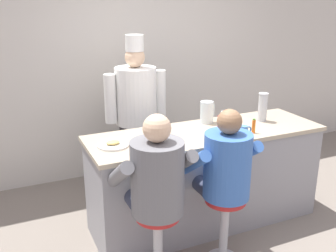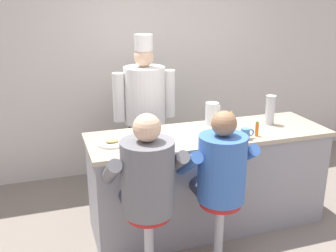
# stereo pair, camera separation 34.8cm
# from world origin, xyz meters

# --- Properties ---
(ground_plane) EXTENTS (20.00, 20.00, 0.00)m
(ground_plane) POSITION_xyz_m (0.00, 0.00, 0.00)
(ground_plane) COLOR slate
(wall_back) EXTENTS (10.00, 0.06, 2.70)m
(wall_back) POSITION_xyz_m (0.00, 1.93, 1.35)
(wall_back) COLOR beige
(wall_back) RESTS_ON ground_plane
(diner_counter) EXTENTS (2.28, 0.73, 0.96)m
(diner_counter) POSITION_xyz_m (0.00, 0.37, 0.48)
(diner_counter) COLOR gray
(diner_counter) RESTS_ON ground_plane
(ketchup_bottle_red) EXTENTS (0.08, 0.08, 0.23)m
(ketchup_bottle_red) POSITION_xyz_m (0.08, 0.24, 1.07)
(ketchup_bottle_red) COLOR red
(ketchup_bottle_red) RESTS_ON diner_counter
(mustard_bottle_yellow) EXTENTS (0.06, 0.06, 0.22)m
(mustard_bottle_yellow) POSITION_xyz_m (0.18, 0.29, 1.07)
(mustard_bottle_yellow) COLOR yellow
(mustard_bottle_yellow) RESTS_ON diner_counter
(hot_sauce_bottle_orange) EXTENTS (0.03, 0.03, 0.14)m
(hot_sauce_bottle_orange) POSITION_xyz_m (0.37, 0.14, 1.03)
(hot_sauce_bottle_orange) COLOR orange
(hot_sauce_bottle_orange) RESTS_ON diner_counter
(water_pitcher_clear) EXTENTS (0.15, 0.13, 0.22)m
(water_pitcher_clear) POSITION_xyz_m (0.13, 0.60, 1.07)
(water_pitcher_clear) COLOR silver
(water_pitcher_clear) RESTS_ON diner_counter
(breakfast_plate) EXTENTS (0.27, 0.27, 0.05)m
(breakfast_plate) POSITION_xyz_m (-0.92, 0.35, 0.98)
(breakfast_plate) COLOR white
(breakfast_plate) RESTS_ON diner_counter
(cereal_bowl) EXTENTS (0.15, 0.15, 0.06)m
(cereal_bowl) POSITION_xyz_m (-0.68, 0.12, 0.99)
(cereal_bowl) COLOR #B24C47
(cereal_bowl) RESTS_ON diner_counter
(coffee_mug_blue) EXTENTS (0.13, 0.08, 0.10)m
(coffee_mug_blue) POSITION_xyz_m (0.24, 0.11, 1.01)
(coffee_mug_blue) COLOR #4C7AB2
(coffee_mug_blue) RESTS_ON diner_counter
(cup_stack_steel) EXTENTS (0.10, 0.10, 0.29)m
(cup_stack_steel) POSITION_xyz_m (0.67, 0.42, 1.11)
(cup_stack_steel) COLOR #B7BABF
(cup_stack_steel) RESTS_ON diner_counter
(diner_seated_grey) EXTENTS (0.61, 0.60, 1.40)m
(diner_seated_grey) POSITION_xyz_m (-0.77, -0.23, 0.86)
(diner_seated_grey) COLOR #B2B5BA
(diner_seated_grey) RESTS_ON ground_plane
(diner_seated_blue) EXTENTS (0.58, 0.57, 1.36)m
(diner_seated_blue) POSITION_xyz_m (-0.17, -0.23, 0.85)
(diner_seated_blue) COLOR #B2B5BA
(diner_seated_blue) RESTS_ON ground_plane
(cook_in_whites_near) EXTENTS (0.70, 0.45, 1.80)m
(cook_in_whites_near) POSITION_xyz_m (-0.38, 1.27, 0.99)
(cook_in_whites_near) COLOR #232328
(cook_in_whites_near) RESTS_ON ground_plane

